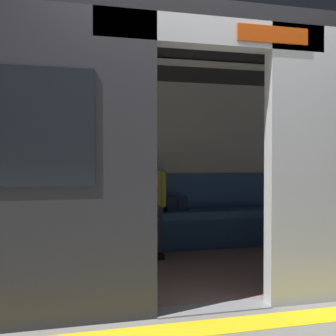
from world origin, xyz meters
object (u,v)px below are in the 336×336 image
Objects in this scene: person_seated at (145,195)px; book at (107,212)px; train_car at (170,124)px; bench_seat at (155,221)px; handbag at (176,204)px; grab_pole_door at (151,166)px.

book is at bearing -9.44° from person_seated.
train_car is 1.16m from person_seated.
book is at bearing -2.06° from bench_seat.
book is (0.44, -0.07, -0.20)m from person_seated.
book is (0.86, 0.05, -0.07)m from handbag.
bench_seat is 1.57× the size of grab_pole_door.
handbag is (-0.28, -0.07, 0.19)m from bench_seat.
bench_seat is 0.36m from person_seated.
person_seated reaches higher than handbag.
person_seated is at bearing -83.95° from train_car.
handbag is at bearing 160.89° from book.
handbag is (-0.42, -0.13, -0.13)m from person_seated.
train_car is 1.45m from book.
train_car reaches higher than bench_seat.
bench_seat is 14.83× the size of book.
bench_seat is at bearing 14.60° from handbag.
person_seated is (0.14, 0.05, 0.33)m from bench_seat.
grab_pole_door is at bearing 63.51° from train_car.
train_car is 24.62× the size of handbag.
grab_pole_door is at bearing 68.27° from handbag.
train_car reaches higher than grab_pole_door.
person_seated is at bearing -98.59° from grab_pole_door.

